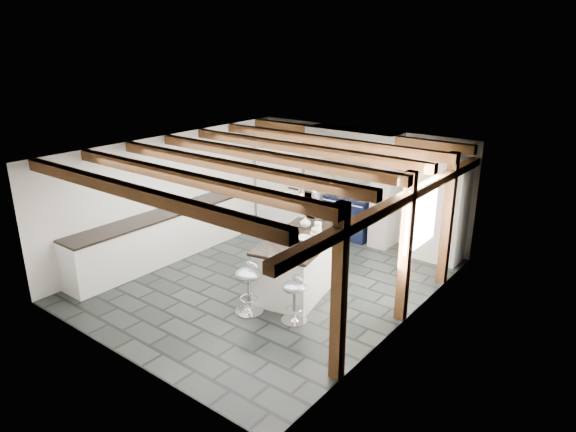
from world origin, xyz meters
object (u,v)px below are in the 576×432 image
Objects in this scene: bar_stool_near at (295,294)px; bar_stool_far at (249,282)px; range_cooker at (350,216)px; kitchen_island at (301,263)px.

bar_stool_near is 0.75m from bar_stool_far.
range_cooker is 3.78m from bar_stool_far.
range_cooker reaches higher than bar_stool_near.
bar_stool_far is at bearing -145.36° from bar_stool_near.
range_cooker is 3.73m from bar_stool_near.
range_cooker is 0.49× the size of kitchen_island.
kitchen_island is at bearing -76.21° from range_cooker.
bar_stool_near is at bearing -70.73° from kitchen_island.
bar_stool_far is (-0.16, -1.13, 0.04)m from kitchen_island.
kitchen_island reaches higher than bar_stool_far.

